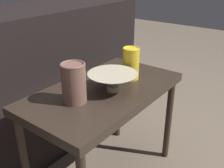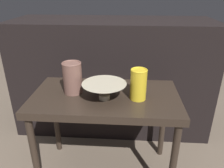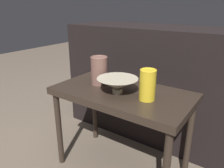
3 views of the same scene
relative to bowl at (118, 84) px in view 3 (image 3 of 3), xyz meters
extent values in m
plane|color=#6B5B4C|center=(0.00, 0.05, -0.60)|extent=(8.00, 8.00, 0.00)
cube|color=#2D231C|center=(0.00, 0.05, -0.08)|extent=(0.78, 0.43, 0.04)
cylinder|color=#2D231C|center=(-0.36, -0.13, -0.35)|extent=(0.04, 0.04, 0.50)
cylinder|color=#2D231C|center=(-0.36, 0.23, -0.35)|extent=(0.04, 0.04, 0.50)
cylinder|color=#2D231C|center=(0.35, 0.23, -0.35)|extent=(0.04, 0.04, 0.50)
cube|color=black|center=(0.00, 0.61, -0.17)|extent=(1.45, 0.50, 0.85)
cylinder|color=#B2A88E|center=(0.00, 0.00, -0.04)|extent=(0.06, 0.06, 0.03)
cone|color=#B2A88E|center=(0.00, 0.00, 0.00)|extent=(0.22, 0.22, 0.06)
cylinder|color=brown|center=(-0.18, 0.07, 0.03)|extent=(0.10, 0.10, 0.17)
torus|color=brown|center=(-0.18, 0.07, 0.11)|extent=(0.10, 0.10, 0.01)
cylinder|color=gold|center=(0.17, 0.02, 0.02)|extent=(0.08, 0.08, 0.16)
torus|color=gold|center=(0.17, 0.02, 0.10)|extent=(0.08, 0.08, 0.01)
camera|label=1|loc=(-0.86, -0.65, 0.47)|focal=42.00mm
camera|label=2|loc=(0.11, -0.98, 0.48)|focal=35.00mm
camera|label=3|loc=(0.61, -0.93, 0.40)|focal=35.00mm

